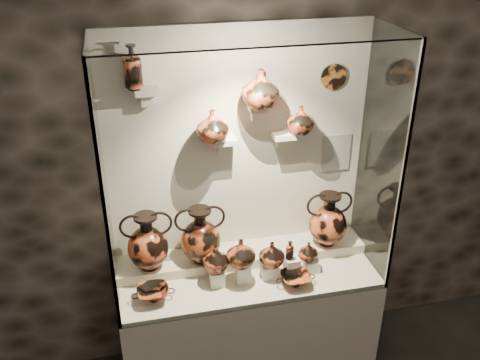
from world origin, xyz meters
name	(u,v)px	position (x,y,z in m)	size (l,w,h in m)	color
wall_back	(238,148)	(0.00, 2.50, 1.60)	(5.00, 0.02, 3.20)	black
plinth	(248,324)	(0.00, 2.18, 0.40)	(1.70, 0.60, 0.80)	beige
front_tier	(248,276)	(0.00, 2.18, 0.82)	(1.68, 0.58, 0.03)	beige
rear_tier	(242,256)	(0.00, 2.35, 0.85)	(1.70, 0.25, 0.10)	beige
back_panel	(238,149)	(0.00, 2.50, 1.60)	(1.70, 0.03, 1.60)	beige
glass_front	(262,193)	(0.00, 1.88, 1.60)	(1.70, 0.01, 1.60)	white
glass_left	(103,185)	(-0.85, 2.18, 1.60)	(0.01, 0.60, 1.60)	white
glass_right	(381,156)	(0.85, 2.18, 1.60)	(0.01, 0.60, 1.60)	white
glass_top	(251,34)	(0.00, 2.18, 2.40)	(1.70, 0.60, 0.01)	white
frame_post_left	(105,210)	(-0.84, 1.89, 1.60)	(0.02, 0.02, 1.60)	gray
frame_post_right	(402,177)	(0.84, 1.89, 1.60)	(0.02, 0.02, 1.60)	gray
pedestal_a	(217,277)	(-0.22, 2.13, 0.88)	(0.09, 0.09, 0.10)	silver
pedestal_b	(243,272)	(-0.05, 2.13, 0.90)	(0.09, 0.09, 0.13)	silver
pedestal_c	(268,271)	(0.12, 2.13, 0.88)	(0.09, 0.09, 0.09)	silver
pedestal_d	(292,266)	(0.28, 2.13, 0.89)	(0.09, 0.09, 0.12)	silver
pedestal_e	(312,265)	(0.42, 2.13, 0.87)	(0.09, 0.09, 0.08)	silver
bracket_ul	(147,91)	(-0.55, 2.42, 2.05)	(0.14, 0.12, 0.04)	beige
bracket_ca	(225,140)	(-0.10, 2.42, 1.70)	(0.14, 0.12, 0.04)	beige
bracket_cb	(256,107)	(0.10, 2.42, 1.90)	(0.10, 0.12, 0.04)	beige
bracket_cc	(283,135)	(0.28, 2.42, 1.70)	(0.14, 0.12, 0.04)	beige
amphora_left	(148,241)	(-0.63, 2.31, 1.10)	(0.32, 0.32, 0.39)	#C14C25
amphora_mid	(200,235)	(-0.29, 2.31, 1.10)	(0.31, 0.31, 0.39)	#A13D1C
amphora_right	(328,219)	(0.59, 2.32, 1.09)	(0.31, 0.31, 0.39)	#C14C25
jug_a	(216,258)	(-0.22, 2.15, 1.02)	(0.17, 0.17, 0.18)	#C14C25
jug_b	(241,253)	(-0.07, 2.11, 1.06)	(0.19, 0.19, 0.19)	#A13D1C
jug_c	(272,254)	(0.14, 2.13, 1.01)	(0.17, 0.17, 0.18)	#C14C25
jug_e	(308,251)	(0.39, 2.15, 0.98)	(0.13, 0.13, 0.13)	#C14C25
lekythos_small	(290,249)	(0.26, 2.13, 1.02)	(0.06, 0.06, 0.15)	#A13D1C
kylix_left	(153,293)	(-0.63, 2.06, 0.88)	(0.25, 0.22, 0.10)	#A13D1C
kylix_right	(296,278)	(0.27, 2.01, 0.88)	(0.24, 0.21, 0.10)	#C14C25
lekythos_tall	(132,65)	(-0.62, 2.41, 2.21)	(0.11, 0.11, 0.28)	#C14C25
ovoid_vase_a	(212,126)	(-0.18, 2.37, 1.82)	(0.20, 0.20, 0.20)	#A13D1C
ovoid_vase_b	(260,89)	(0.11, 2.36, 2.04)	(0.23, 0.23, 0.24)	#A13D1C
ovoid_vase_c	(300,120)	(0.38, 2.38, 1.81)	(0.17, 0.17, 0.18)	#A13D1C
wall_plate	(333,77)	(0.61, 2.47, 2.04)	(0.17, 0.17, 0.02)	#A35820
info_placard	(336,153)	(0.67, 2.47, 1.51)	(0.20, 0.01, 0.26)	beige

